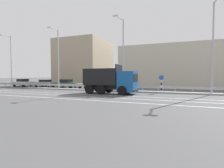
% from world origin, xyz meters
% --- Properties ---
extents(ground_plane, '(320.00, 320.00, 0.00)m').
position_xyz_m(ground_plane, '(0.00, 0.00, 0.00)').
color(ground_plane, '#4C4C4F').
extents(lane_strip_0, '(52.68, 0.16, 0.01)m').
position_xyz_m(lane_strip_0, '(2.17, -3.28, 0.00)').
color(lane_strip_0, silver).
rests_on(lane_strip_0, ground_plane).
extents(lane_strip_1, '(52.68, 0.16, 0.01)m').
position_xyz_m(lane_strip_1, '(2.17, -5.17, 0.00)').
color(lane_strip_1, silver).
rests_on(lane_strip_1, ground_plane).
extents(lane_strip_2, '(52.68, 0.16, 0.01)m').
position_xyz_m(lane_strip_2, '(2.17, -7.43, 0.00)').
color(lane_strip_2, silver).
rests_on(lane_strip_2, ground_plane).
extents(median_island, '(28.97, 1.10, 0.18)m').
position_xyz_m(median_island, '(0.00, 1.63, 0.09)').
color(median_island, gray).
rests_on(median_island, ground_plane).
extents(median_guardrail, '(52.68, 0.09, 0.78)m').
position_xyz_m(median_guardrail, '(0.00, 2.95, 0.57)').
color(median_guardrail, '#9EA0A5').
rests_on(median_guardrail, ground_plane).
extents(dump_truck, '(6.39, 2.88, 3.45)m').
position_xyz_m(dump_truck, '(3.04, -1.46, 1.33)').
color(dump_truck, '#144C8C').
rests_on(dump_truck, ground_plane).
extents(median_road_sign, '(0.65, 0.16, 2.26)m').
position_xyz_m(median_road_sign, '(7.80, 1.63, 1.16)').
color(median_road_sign, white).
rests_on(median_road_sign, ground_plane).
extents(street_lamp_0, '(0.71, 1.91, 9.30)m').
position_xyz_m(street_lamp_0, '(-18.32, 1.47, 5.10)').
color(street_lamp_0, '#ADADB2').
rests_on(street_lamp_0, ground_plane).
extents(street_lamp_1, '(0.71, 2.27, 9.30)m').
position_xyz_m(street_lamp_1, '(-7.76, 1.27, 5.14)').
color(street_lamp_1, '#ADADB2').
rests_on(street_lamp_1, ground_plane).
extents(street_lamp_2, '(0.72, 2.59, 9.68)m').
position_xyz_m(street_lamp_2, '(2.74, 1.54, 5.37)').
color(street_lamp_2, '#ADADB2').
rests_on(street_lamp_2, ground_plane).
extents(street_lamp_3, '(0.71, 2.08, 10.23)m').
position_xyz_m(street_lamp_3, '(13.31, 1.43, 5.59)').
color(street_lamp_3, '#ADADB2').
rests_on(street_lamp_3, ground_plane).
extents(parked_car_0, '(3.92, 2.02, 1.55)m').
position_xyz_m(parked_car_0, '(-19.56, 4.93, 0.77)').
color(parked_car_0, silver).
rests_on(parked_car_0, ground_plane).
extents(parked_car_1, '(4.01, 2.15, 1.43)m').
position_xyz_m(parked_car_1, '(-14.01, 5.12, 0.74)').
color(parked_car_1, '#A3A3A8').
rests_on(parked_car_1, ground_plane).
extents(parked_car_2, '(4.38, 1.78, 1.52)m').
position_xyz_m(parked_car_2, '(-9.11, 5.25, 0.75)').
color(parked_car_2, '#335B33').
rests_on(parked_car_2, ground_plane).
extents(parked_car_3, '(4.51, 1.85, 1.26)m').
position_xyz_m(parked_car_3, '(-4.11, 4.78, 0.66)').
color(parked_car_3, '#A3A3A8').
rests_on(parked_car_3, ground_plane).
extents(background_building_0, '(11.09, 11.94, 10.91)m').
position_xyz_m(background_building_0, '(-12.89, 17.84, 5.45)').
color(background_building_0, tan).
rests_on(background_building_0, ground_plane).
extents(background_building_1, '(23.45, 10.44, 8.21)m').
position_xyz_m(background_building_1, '(9.64, 18.14, 4.10)').
color(background_building_1, beige).
rests_on(background_building_1, ground_plane).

